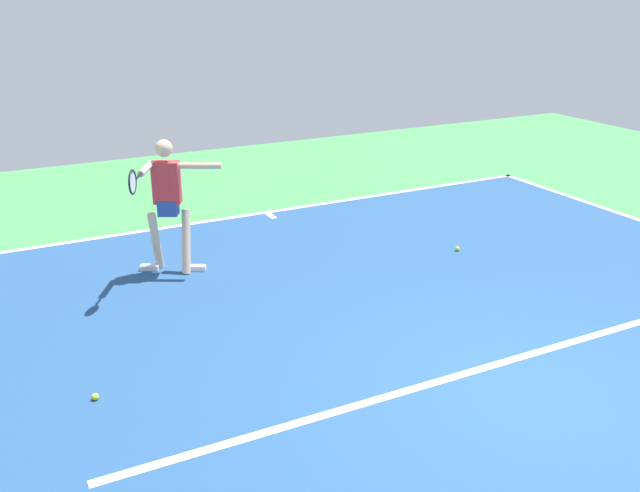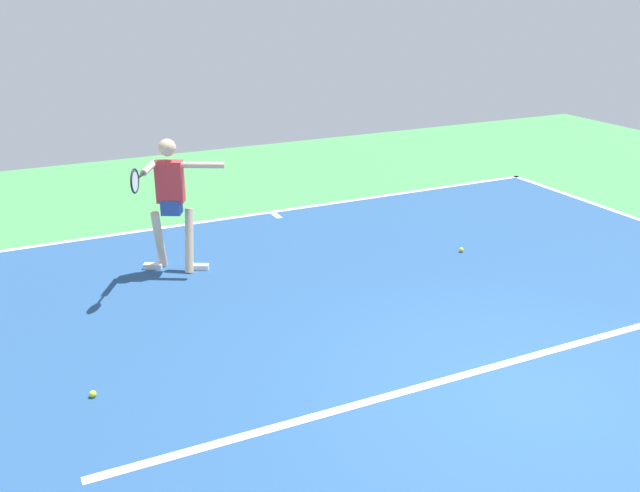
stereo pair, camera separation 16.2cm
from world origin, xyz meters
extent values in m
plane|color=#428E4C|center=(0.00, 0.00, 0.00)|extent=(22.04, 22.04, 0.00)
cube|color=navy|center=(0.00, 0.00, 0.00)|extent=(10.38, 12.45, 0.00)
cube|color=white|center=(0.00, -6.18, 0.00)|extent=(10.38, 0.10, 0.01)
cube|color=white|center=(0.00, -0.54, 0.00)|extent=(7.78, 0.10, 0.01)
cube|color=white|center=(0.00, -5.98, 0.00)|extent=(0.10, 0.30, 0.01)
cylinder|color=beige|center=(1.91, -4.35, 0.40)|extent=(0.25, 0.34, 0.84)
cube|color=white|center=(1.81, -4.29, 0.04)|extent=(0.26, 0.20, 0.07)
cylinder|color=beige|center=(2.25, -4.54, 0.40)|extent=(0.25, 0.34, 0.84)
cube|color=white|center=(2.35, -4.59, 0.04)|extent=(0.26, 0.20, 0.07)
cube|color=#2D4799|center=(2.08, -4.44, 0.87)|extent=(0.31, 0.29, 0.20)
cube|color=red|center=(2.08, -4.44, 1.20)|extent=(0.38, 0.32, 0.54)
sphere|color=beige|center=(2.08, -4.44, 1.64)|extent=(0.22, 0.22, 0.22)
cylinder|color=beige|center=(1.69, -4.23, 1.42)|extent=(0.51, 0.33, 0.08)
cylinder|color=beige|center=(2.36, -4.28, 1.45)|extent=(0.33, 0.51, 0.08)
cylinder|color=black|center=(2.54, -3.95, 1.45)|extent=(0.13, 0.21, 0.03)
torus|color=black|center=(2.66, -3.74, 1.45)|extent=(0.16, 0.27, 0.29)
cylinder|color=silver|center=(2.66, -3.74, 1.45)|extent=(0.12, 0.22, 0.25)
sphere|color=yellow|center=(-1.70, -3.30, 0.03)|extent=(0.07, 0.07, 0.07)
sphere|color=yellow|center=(3.61, -1.72, 0.03)|extent=(0.07, 0.07, 0.07)
camera|label=1|loc=(4.38, 4.25, 3.62)|focal=40.33mm
camera|label=2|loc=(4.23, 4.32, 3.62)|focal=40.33mm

